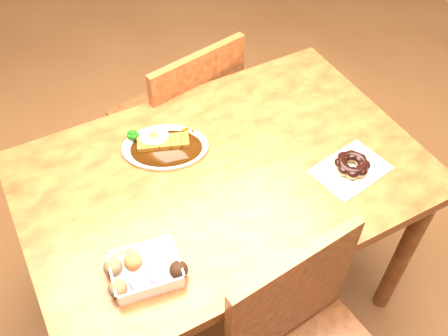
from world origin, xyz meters
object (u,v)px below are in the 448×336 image
table (224,192)px  katsu_curry_plate (164,145)px  pon_de_ring (352,165)px  chair_far (183,120)px  donut_box (144,270)px

table → katsu_curry_plate: 0.24m
table → katsu_curry_plate: bearing=124.6°
katsu_curry_plate → pon_de_ring: bearing=-37.4°
katsu_curry_plate → table: bearing=-55.4°
table → katsu_curry_plate: (-0.12, 0.17, 0.11)m
table → pon_de_ring: size_ratio=5.01×
chair_far → table: bearing=69.1°
pon_de_ring → donut_box: bearing=-176.7°
pon_de_ring → table: bearing=152.4°
katsu_curry_plate → pon_de_ring: size_ratio=1.32×
table → donut_box: 0.42m
table → katsu_curry_plate: katsu_curry_plate is taller
chair_far → donut_box: bearing=49.1°
katsu_curry_plate → donut_box: katsu_curry_plate is taller
chair_far → donut_box: chair_far is taller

